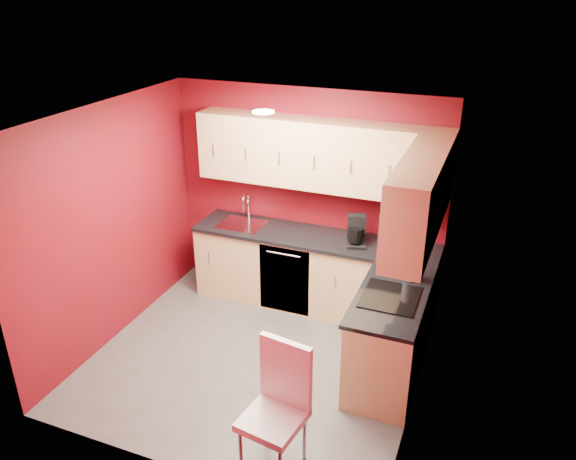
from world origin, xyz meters
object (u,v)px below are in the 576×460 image
Objects in this scene: coffee_maker at (357,231)px; paper_towel at (410,267)px; microwave at (410,224)px; sink at (242,221)px; napkin_holder at (353,234)px; dining_chair at (273,413)px.

coffee_maker is 0.87m from paper_towel.
microwave is 2.43m from sink.
sink is 3.74× the size of napkin_holder.
sink is at bearing 154.40° from microwave.
coffee_maker is at bearing 126.43° from microwave.
sink is (-2.09, 1.00, -0.72)m from microwave.
napkin_holder is at bearing 2.44° from sink.
sink is 2.17m from paper_towel.
sink is 0.48× the size of dining_chair.
sink reaches higher than napkin_holder.
dining_chair is at bearing -107.39° from coffee_maker.
sink is at bearing -177.56° from napkin_holder.
paper_towel reaches higher than dining_chair.
dining_chair is at bearing -116.37° from microwave.
napkin_holder is (1.33, 0.06, 0.04)m from sink.
microwave is at bearing 72.33° from dining_chair.
microwave is 1.92m from dining_chair.
sink reaches higher than coffee_maker.
microwave is 0.70× the size of dining_chair.
paper_towel is (0.68, -0.54, -0.03)m from coffee_maker.
paper_towel is at bearing -16.29° from sink.
microwave reaches higher than dining_chair.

